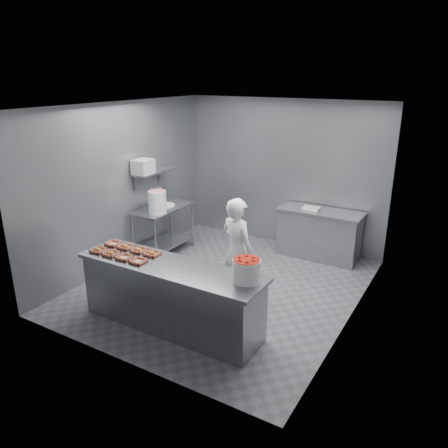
{
  "coord_description": "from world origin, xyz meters",
  "views": [
    {
      "loc": [
        3.2,
        -5.39,
        3.24
      ],
      "look_at": [
        0.13,
        -0.2,
        1.14
      ],
      "focal_mm": 35.0,
      "sensor_mm": 36.0,
      "label": 1
    }
  ],
  "objects_px": {
    "back_counter": "(319,234)",
    "glaze_bucket": "(157,202)",
    "tray_2": "(124,257)",
    "tray_1": "(111,253)",
    "tray_4": "(113,244)",
    "prep_table": "(163,223)",
    "appliance": "(143,167)",
    "tray_0": "(98,250)",
    "tray_3": "(138,261)",
    "tray_5": "(125,247)",
    "worker": "(237,251)",
    "service_counter": "(171,296)",
    "tray_7": "(152,253)",
    "tray_6": "(138,250)",
    "strawberry_tub": "(246,269)"
  },
  "relations": [
    {
      "from": "prep_table",
      "to": "appliance",
      "type": "bearing_deg",
      "value": -122.2
    },
    {
      "from": "prep_table",
      "to": "tray_7",
      "type": "relative_size",
      "value": 6.4
    },
    {
      "from": "service_counter",
      "to": "tray_3",
      "type": "distance_m",
      "value": 0.63
    },
    {
      "from": "tray_1",
      "to": "glaze_bucket",
      "type": "height_order",
      "value": "glaze_bucket"
    },
    {
      "from": "back_counter",
      "to": "tray_5",
      "type": "bearing_deg",
      "value": -119.88
    },
    {
      "from": "tray_2",
      "to": "back_counter",
      "type": "bearing_deg",
      "value": 65.55
    },
    {
      "from": "tray_5",
      "to": "glaze_bucket",
      "type": "height_order",
      "value": "glaze_bucket"
    },
    {
      "from": "prep_table",
      "to": "tray_0",
      "type": "bearing_deg",
      "value": -75.93
    },
    {
      "from": "tray_2",
      "to": "service_counter",
      "type": "bearing_deg",
      "value": 12.49
    },
    {
      "from": "service_counter",
      "to": "tray_0",
      "type": "bearing_deg",
      "value": -172.79
    },
    {
      "from": "tray_2",
      "to": "tray_3",
      "type": "xyz_separation_m",
      "value": [
        0.24,
        0.0,
        0.0
      ]
    },
    {
      "from": "tray_4",
      "to": "glaze_bucket",
      "type": "xyz_separation_m",
      "value": [
        -0.4,
        1.51,
        0.19
      ]
    },
    {
      "from": "tray_1",
      "to": "appliance",
      "type": "relative_size",
      "value": 0.57
    },
    {
      "from": "tray_0",
      "to": "tray_3",
      "type": "distance_m",
      "value": 0.72
    },
    {
      "from": "tray_1",
      "to": "appliance",
      "type": "xyz_separation_m",
      "value": [
        -0.93,
        1.82,
        0.77
      ]
    },
    {
      "from": "tray_7",
      "to": "appliance",
      "type": "height_order",
      "value": "appliance"
    },
    {
      "from": "tray_0",
      "to": "service_counter",
      "type": "bearing_deg",
      "value": 7.21
    },
    {
      "from": "tray_3",
      "to": "tray_7",
      "type": "bearing_deg",
      "value": 90.61
    },
    {
      "from": "tray_3",
      "to": "tray_4",
      "type": "bearing_deg",
      "value": 158.43
    },
    {
      "from": "tray_1",
      "to": "tray_4",
      "type": "distance_m",
      "value": 0.37
    },
    {
      "from": "worker",
      "to": "tray_2",
      "type": "bearing_deg",
      "value": 65.51
    },
    {
      "from": "service_counter",
      "to": "strawberry_tub",
      "type": "bearing_deg",
      "value": 5.6
    },
    {
      "from": "tray_2",
      "to": "tray_4",
      "type": "relative_size",
      "value": 1.0
    },
    {
      "from": "strawberry_tub",
      "to": "tray_3",
      "type": "bearing_deg",
      "value": -170.43
    },
    {
      "from": "tray_1",
      "to": "tray_4",
      "type": "bearing_deg",
      "value": 129.77
    },
    {
      "from": "tray_4",
      "to": "back_counter",
      "type": "bearing_deg",
      "value": 56.94
    },
    {
      "from": "service_counter",
      "to": "tray_2",
      "type": "relative_size",
      "value": 13.88
    },
    {
      "from": "service_counter",
      "to": "prep_table",
      "type": "bearing_deg",
      "value": 130.24
    },
    {
      "from": "tray_6",
      "to": "worker",
      "type": "relative_size",
      "value": 0.12
    },
    {
      "from": "tray_1",
      "to": "appliance",
      "type": "distance_m",
      "value": 2.19
    },
    {
      "from": "tray_3",
      "to": "glaze_bucket",
      "type": "bearing_deg",
      "value": 121.89
    },
    {
      "from": "tray_5",
      "to": "tray_3",
      "type": "bearing_deg",
      "value": -30.51
    },
    {
      "from": "tray_4",
      "to": "glaze_bucket",
      "type": "relative_size",
      "value": 0.39
    },
    {
      "from": "strawberry_tub",
      "to": "tray_7",
      "type": "bearing_deg",
      "value": 178.48
    },
    {
      "from": "service_counter",
      "to": "prep_table",
      "type": "distance_m",
      "value": 2.56
    },
    {
      "from": "tray_1",
      "to": "tray_2",
      "type": "height_order",
      "value": "tray_1"
    },
    {
      "from": "tray_4",
      "to": "worker",
      "type": "relative_size",
      "value": 0.12
    },
    {
      "from": "back_counter",
      "to": "glaze_bucket",
      "type": "xyz_separation_m",
      "value": [
        -2.42,
        -1.6,
        0.65
      ]
    },
    {
      "from": "tray_7",
      "to": "appliance",
      "type": "xyz_separation_m",
      "value": [
        -1.41,
        1.54,
        0.77
      ]
    },
    {
      "from": "service_counter",
      "to": "tray_1",
      "type": "xyz_separation_m",
      "value": [
        -0.89,
        -0.14,
        0.47
      ]
    },
    {
      "from": "tray_6",
      "to": "appliance",
      "type": "relative_size",
      "value": 0.57
    },
    {
      "from": "glaze_bucket",
      "to": "tray_2",
      "type": "bearing_deg",
      "value": -63.96
    },
    {
      "from": "tray_1",
      "to": "tray_4",
      "type": "xyz_separation_m",
      "value": [
        -0.24,
        0.28,
        -0.0
      ]
    },
    {
      "from": "tray_0",
      "to": "glaze_bucket",
      "type": "height_order",
      "value": "glaze_bucket"
    },
    {
      "from": "tray_3",
      "to": "back_counter",
      "type": "bearing_deg",
      "value": 69.0
    },
    {
      "from": "tray_6",
      "to": "back_counter",
      "type": "bearing_deg",
      "value": 63.56
    },
    {
      "from": "tray_0",
      "to": "tray_3",
      "type": "xyz_separation_m",
      "value": [
        0.72,
        0.0,
        -0.0
      ]
    },
    {
      "from": "glaze_bucket",
      "to": "tray_5",
      "type": "bearing_deg",
      "value": -67.23
    },
    {
      "from": "back_counter",
      "to": "tray_6",
      "type": "distance_m",
      "value": 3.5
    },
    {
      "from": "tray_2",
      "to": "worker",
      "type": "xyz_separation_m",
      "value": [
        1.04,
        1.21,
        -0.12
      ]
    }
  ]
}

